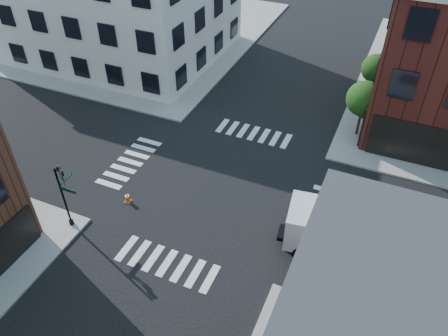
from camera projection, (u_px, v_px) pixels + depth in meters
ground at (217, 187)px, 29.72m from camera, size 120.00×120.00×0.00m
sidewalk_nw at (128, 28)px, 50.98m from camera, size 30.00×30.00×0.15m
tree_near at (365, 101)px, 32.42m from camera, size 2.69×2.69×4.49m
tree_far at (376, 70)px, 36.84m from camera, size 2.43×2.43×4.07m
signal_pole at (64, 191)px, 25.26m from camera, size 1.29×1.24×4.60m
box_truck at (373, 232)px, 23.74m from camera, size 9.36×3.89×4.14m
traffic_cone at (127, 197)px, 28.42m from camera, size 0.45×0.45×0.77m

